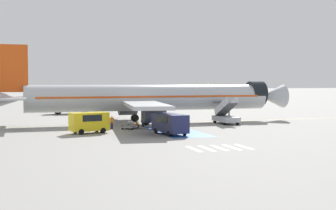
{
  "coord_description": "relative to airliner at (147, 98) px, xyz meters",
  "views": [
    {
      "loc": [
        -17.99,
        -63.69,
        5.87
      ],
      "look_at": [
        0.48,
        -3.15,
        2.69
      ],
      "focal_mm": 50.0,
      "sensor_mm": 36.0,
      "label": 1
    }
  ],
  "objects": [
    {
      "name": "apron_stand_patch_blue",
      "position": [
        0.68,
        -11.47,
        -3.57
      ],
      "size": [
        4.91,
        13.25,
        0.01
      ],
      "primitive_type": "cube",
      "color": "#2856A8",
      "rests_on": "ground_plane"
    },
    {
      "name": "traffic_cone_1",
      "position": [
        2.07,
        -6.36,
        -3.28
      ],
      "size": [
        0.54,
        0.54,
        0.6
      ],
      "color": "orange",
      "rests_on": "ground_plane"
    },
    {
      "name": "service_van_1",
      "position": [
        -9.41,
        -10.42,
        -2.18
      ],
      "size": [
        4.57,
        2.95,
        2.36
      ],
      "rotation": [
        0.0,
        0.0,
        1.84
      ],
      "color": "yellow",
      "rests_on": "ground_plane"
    },
    {
      "name": "baggage_cart",
      "position": [
        -3.86,
        -6.78,
        -3.32
      ],
      "size": [
        2.68,
        3.0,
        0.87
      ],
      "rotation": [
        0.0,
        0.0,
        2.56
      ],
      "color": "gray",
      "rests_on": "ground_plane"
    },
    {
      "name": "traffic_cone_2",
      "position": [
        -2.09,
        -2.83,
        -3.24
      ],
      "size": [
        0.6,
        0.6,
        0.67
      ],
      "color": "orange",
      "rests_on": "ground_plane"
    },
    {
      "name": "ground_crew_3",
      "position": [
        1.55,
        -3.99,
        -2.63
      ],
      "size": [
        0.47,
        0.32,
        1.65
      ],
      "rotation": [
        0.0,
        0.0,
        2.92
      ],
      "color": "black",
      "rests_on": "ground_plane"
    },
    {
      "name": "apron_walkway_bar_0",
      "position": [
        -2.32,
        -25.59,
        -3.57
      ],
      "size": [
        0.44,
        3.6,
        0.01
      ],
      "primitive_type": "cube",
      "color": "silver",
      "rests_on": "ground_plane"
    },
    {
      "name": "apron_walkway_bar_3",
      "position": [
        1.28,
        -25.59,
        -3.57
      ],
      "size": [
        0.44,
        3.6,
        0.01
      ],
      "primitive_type": "cube",
      "color": "silver",
      "rests_on": "ground_plane"
    },
    {
      "name": "airliner",
      "position": [
        0.0,
        0.0,
        0.0
      ],
      "size": [
        43.97,
        34.27,
        10.62
      ],
      "rotation": [
        0.0,
        0.0,
        -1.55
      ],
      "color": "#B7BCC4",
      "rests_on": "ground_plane"
    },
    {
      "name": "apron_walkway_bar_4",
      "position": [
        2.48,
        -25.59,
        -3.57
      ],
      "size": [
        0.44,
        3.6,
        0.01
      ],
      "primitive_type": "cube",
      "color": "silver",
      "rests_on": "ground_plane"
    },
    {
      "name": "ground_crew_1",
      "position": [
        -6.12,
        -6.51,
        -2.65
      ],
      "size": [
        0.48,
        0.37,
        1.63
      ],
      "rotation": [
        0.0,
        0.0,
        3.52
      ],
      "color": "#2D2D33",
      "rests_on": "ground_plane"
    },
    {
      "name": "ground_crew_0",
      "position": [
        -1.68,
        -4.55,
        -2.51
      ],
      "size": [
        0.47,
        0.46,
        1.84
      ],
      "rotation": [
        0.0,
        0.0,
        2.37
      ],
      "color": "black",
      "rests_on": "ground_plane"
    },
    {
      "name": "boarding_stairs_forward",
      "position": [
        10.24,
        -4.15,
        -2.61
      ],
      "size": [
        2.3,
        5.27,
        3.84
      ],
      "rotation": [
        0.0,
        0.0,
        0.02
      ],
      "color": "#ADB2BA",
      "rests_on": "ground_plane"
    },
    {
      "name": "apron_leadline_yellow",
      "position": [
        0.68,
        0.01,
        -3.57
      ],
      "size": [
        78.45,
        1.85,
        0.01
      ],
      "primitive_type": "cube",
      "rotation": [
        0.0,
        0.0,
        -1.55
      ],
      "color": "gold",
      "rests_on": "ground_plane"
    },
    {
      "name": "apron_walkway_bar_2",
      "position": [
        0.08,
        -25.59,
        -3.57
      ],
      "size": [
        0.44,
        3.6,
        0.01
      ],
      "primitive_type": "cube",
      "color": "silver",
      "rests_on": "ground_plane"
    },
    {
      "name": "traffic_cone_0",
      "position": [
        3.35,
        -2.91,
        -3.34
      ],
      "size": [
        0.43,
        0.43,
        0.48
      ],
      "color": "orange",
      "rests_on": "ground_plane"
    },
    {
      "name": "ground_crew_2",
      "position": [
        -8.41,
        -6.96,
        -2.66
      ],
      "size": [
        0.42,
        0.49,
        1.61
      ],
      "rotation": [
        0.0,
        0.0,
        5.25
      ],
      "color": "#2D2D33",
      "rests_on": "ground_plane"
    },
    {
      "name": "fuel_tanker",
      "position": [
        -6.79,
        22.84,
        -1.8
      ],
      "size": [
        10.98,
        3.27,
        3.52
      ],
      "rotation": [
        0.0,
        0.0,
        1.64
      ],
      "color": "#38383D",
      "rests_on": "ground_plane"
    },
    {
      "name": "apron_walkway_bar_1",
      "position": [
        -1.12,
        -25.59,
        -3.57
      ],
      "size": [
        0.44,
        3.6,
        0.01
      ],
      "primitive_type": "cube",
      "color": "silver",
      "rests_on": "ground_plane"
    },
    {
      "name": "ground_plane",
      "position": [
        1.74,
        0.13,
        -3.58
      ],
      "size": [
        600.0,
        600.0,
        0.0
      ],
      "primitive_type": "plane",
      "color": "gray"
    },
    {
      "name": "service_van_0",
      "position": [
        -1.02,
        -14.35,
        -2.22
      ],
      "size": [
        2.96,
        5.49,
        2.29
      ],
      "rotation": [
        0.0,
        0.0,
        3.32
      ],
      "color": "#1E234C",
      "rests_on": "ground_plane"
    }
  ]
}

